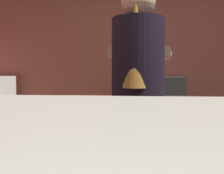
# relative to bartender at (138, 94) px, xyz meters

# --- Properties ---
(wall_back) EXTENTS (5.20, 0.10, 2.70)m
(wall_back) POSITION_rel_bartender_xyz_m (0.02, 1.98, 0.38)
(wall_back) COLOR brown
(wall_back) RESTS_ON ground
(prep_counter) EXTENTS (2.10, 0.60, 0.89)m
(prep_counter) POSITION_rel_bartender_xyz_m (0.37, 0.46, -0.52)
(prep_counter) COLOR brown
(prep_counter) RESTS_ON ground
(back_shelf) EXTENTS (0.89, 0.36, 1.05)m
(back_shelf) POSITION_rel_bartender_xyz_m (0.16, 1.70, -0.44)
(back_shelf) COLOR #373D3C
(back_shelf) RESTS_ON ground
(bartender) EXTENTS (0.46, 0.54, 1.67)m
(bartender) POSITION_rel_bartender_xyz_m (0.00, 0.00, 0.00)
(bartender) COLOR #232934
(bartender) RESTS_ON ground
(mixing_bowl) EXTENTS (0.18, 0.18, 0.05)m
(mixing_bowl) POSITION_rel_bartender_xyz_m (-0.03, 0.50, -0.05)
(mixing_bowl) COLOR teal
(mixing_bowl) RESTS_ON prep_counter
(chefs_knife) EXTENTS (0.24, 0.06, 0.01)m
(chefs_knife) POSITION_rel_bartender_xyz_m (0.28, 0.41, -0.08)
(chefs_knife) COLOR silver
(chefs_knife) RESTS_ON prep_counter
(bottle_olive_oil) EXTENTS (0.07, 0.07, 0.23)m
(bottle_olive_oil) POSITION_rel_bartender_xyz_m (-0.17, 1.63, 0.17)
(bottle_olive_oil) COLOR black
(bottle_olive_oil) RESTS_ON back_shelf
(bottle_soy) EXTENTS (0.07, 0.07, 0.24)m
(bottle_soy) POSITION_rel_bartender_xyz_m (0.09, 1.76, 0.18)
(bottle_soy) COLOR red
(bottle_soy) RESTS_ON back_shelf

